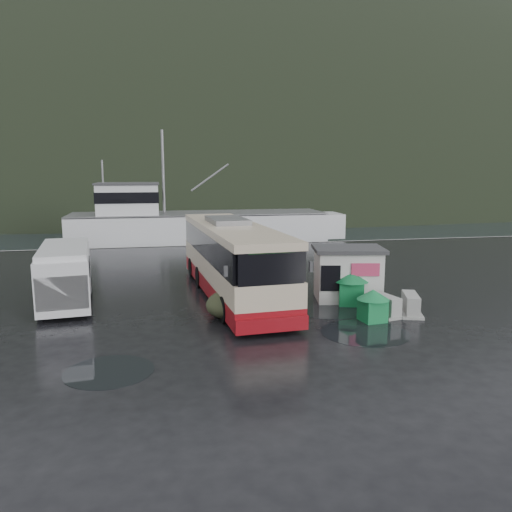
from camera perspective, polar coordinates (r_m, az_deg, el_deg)
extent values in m
plane|color=black|center=(21.88, -3.63, -6.42)|extent=(160.00, 160.00, 0.00)
cube|color=black|center=(131.01, -10.26, 6.87)|extent=(300.00, 180.00, 0.02)
cube|color=#999993|center=(41.38, -7.42, 1.17)|extent=(160.00, 0.60, 1.50)
ellipsoid|color=black|center=(271.21, -8.81, 8.28)|extent=(780.00, 540.00, 570.00)
cylinder|color=black|center=(19.61, 12.35, -8.54)|extent=(3.36, 3.36, 0.01)
cylinder|color=black|center=(16.32, -16.44, -12.52)|extent=(2.75, 2.75, 0.01)
cylinder|color=black|center=(29.20, 10.51, -2.46)|extent=(3.43, 3.43, 0.01)
cylinder|color=black|center=(22.67, 8.24, -5.92)|extent=(3.50, 3.50, 0.01)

